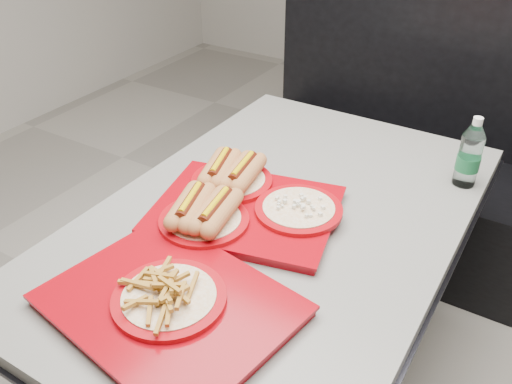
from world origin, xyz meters
The scene contains 5 objects.
diner_table centered at (0.00, 0.00, 0.58)m, with size 0.92×1.42×0.75m.
booth_bench centered at (0.00, 1.09, 0.40)m, with size 1.30×0.57×1.35m.
tray_near centered at (-0.09, -0.05, 0.79)m, with size 0.55×0.47×0.10m.
tray_far centered at (-0.02, -0.43, 0.78)m, with size 0.56×0.47×0.10m.
water_bottle centered at (0.39, 0.43, 0.84)m, with size 0.07×0.07×0.21m.
Camera 1 is at (0.58, -1.05, 1.59)m, focal length 38.00 mm.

